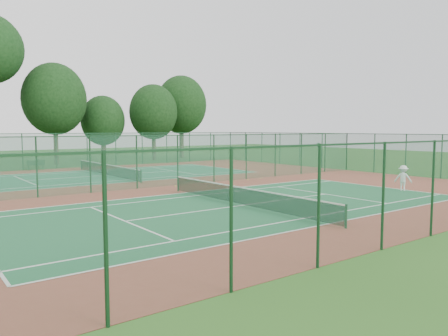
% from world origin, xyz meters
% --- Properties ---
extents(ground, '(120.00, 120.00, 0.00)m').
position_xyz_m(ground, '(0.00, 0.00, 0.00)').
color(ground, '#26531A').
rests_on(ground, ground).
extents(red_pad, '(40.00, 36.00, 0.01)m').
position_xyz_m(red_pad, '(0.00, 0.00, 0.01)').
color(red_pad, brown).
rests_on(red_pad, ground).
extents(court_near, '(23.77, 10.97, 0.01)m').
position_xyz_m(court_near, '(0.00, -9.00, 0.01)').
color(court_near, '#1C5A34').
rests_on(court_near, red_pad).
extents(court_far, '(23.77, 10.97, 0.01)m').
position_xyz_m(court_far, '(0.00, 9.00, 0.01)').
color(court_far, '#216845').
rests_on(court_far, red_pad).
extents(fence_north, '(40.00, 0.09, 3.50)m').
position_xyz_m(fence_north, '(0.00, 18.00, 1.76)').
color(fence_north, '#18492F').
rests_on(fence_north, ground).
extents(fence_south, '(40.00, 0.09, 3.50)m').
position_xyz_m(fence_south, '(0.00, -18.00, 1.76)').
color(fence_south, '#18482E').
rests_on(fence_south, ground).
extents(fence_east, '(0.09, 36.00, 3.50)m').
position_xyz_m(fence_east, '(20.00, 0.00, 1.76)').
color(fence_east, '#164424').
rests_on(fence_east, ground).
extents(fence_divider, '(40.00, 0.09, 3.50)m').
position_xyz_m(fence_divider, '(0.00, 0.00, 1.76)').
color(fence_divider, '#1C5435').
rests_on(fence_divider, ground).
extents(tennis_net_near, '(0.10, 12.90, 0.97)m').
position_xyz_m(tennis_net_near, '(0.00, -9.00, 0.54)').
color(tennis_net_near, '#153C21').
rests_on(tennis_net_near, ground).
extents(tennis_net_far, '(0.10, 12.90, 0.97)m').
position_xyz_m(tennis_net_far, '(0.00, 9.00, 0.54)').
color(tennis_net_far, '#14371E').
rests_on(tennis_net_far, ground).
extents(player_near, '(0.98, 1.19, 1.60)m').
position_xyz_m(player_near, '(11.38, -10.97, 0.82)').
color(player_near, white).
rests_on(player_near, court_near).
extents(bench, '(1.62, 0.75, 0.96)m').
position_xyz_m(bench, '(-3.59, 17.53, 0.51)').
color(bench, '#123519').
rests_on(bench, red_pad).
extents(stray_ball_a, '(0.07, 0.07, 0.07)m').
position_xyz_m(stray_ball_a, '(7.32, -0.65, 0.04)').
color(stray_ball_a, '#D2E435').
rests_on(stray_ball_a, red_pad).
extents(stray_ball_b, '(0.06, 0.06, 0.06)m').
position_xyz_m(stray_ball_b, '(8.73, -0.54, 0.04)').
color(stray_ball_b, '#CBE034').
rests_on(stray_ball_b, red_pad).
extents(stray_ball_c, '(0.08, 0.08, 0.08)m').
position_xyz_m(stray_ball_c, '(0.99, -0.58, 0.05)').
color(stray_ball_c, '#C4E134').
rests_on(stray_ball_c, red_pad).
extents(evergreen_row, '(39.00, 5.00, 12.00)m').
position_xyz_m(evergreen_row, '(0.50, 24.25, 0.00)').
color(evergreen_row, black).
rests_on(evergreen_row, ground).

